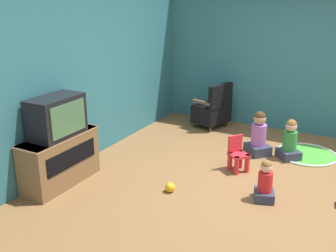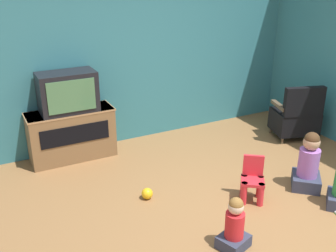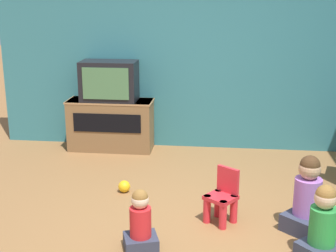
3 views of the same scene
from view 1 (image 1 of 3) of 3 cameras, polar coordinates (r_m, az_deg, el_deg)
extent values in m
plane|color=olive|center=(5.72, 12.62, -7.30)|extent=(30.00, 30.00, 0.00)
cube|color=teal|center=(6.16, -11.20, 8.52)|extent=(5.38, 0.12, 2.82)
cube|color=teal|center=(7.48, 19.75, 9.53)|extent=(0.12, 5.64, 2.82)
cube|color=brown|center=(5.48, -15.39, -4.75)|extent=(1.13, 0.42, 0.69)
cube|color=#A97C50|center=(5.36, -15.69, -1.48)|extent=(1.15, 0.43, 0.02)
cube|color=black|center=(5.31, -13.77, -4.40)|extent=(0.91, 0.01, 0.25)
cube|color=black|center=(5.27, -15.91, 1.33)|extent=(0.74, 0.40, 0.53)
cube|color=#47754C|center=(5.14, -14.25, 1.02)|extent=(0.61, 0.02, 0.41)
cylinder|color=brown|center=(8.03, 6.26, 1.09)|extent=(0.04, 0.04, 0.10)
cylinder|color=brown|center=(7.64, 3.68, 0.24)|extent=(0.04, 0.04, 0.10)
cylinder|color=brown|center=(7.78, 8.69, 0.40)|extent=(0.04, 0.04, 0.10)
cylinder|color=brown|center=(7.38, 6.15, -0.52)|extent=(0.04, 0.04, 0.10)
cube|color=black|center=(7.64, 6.27, 1.87)|extent=(0.75, 0.67, 0.34)
cube|color=black|center=(7.41, 7.64, 4.38)|extent=(0.60, 0.28, 0.43)
cube|color=brown|center=(7.78, 7.66, 4.18)|extent=(0.20, 0.43, 0.05)
cube|color=brown|center=(7.35, 4.94, 3.44)|extent=(0.20, 0.43, 0.05)
cylinder|color=red|center=(5.70, 9.93, -5.70)|extent=(0.07, 0.07, 0.27)
cylinder|color=red|center=(5.81, 11.41, -5.35)|extent=(0.07, 0.07, 0.27)
cylinder|color=red|center=(5.83, 8.96, -5.09)|extent=(0.07, 0.07, 0.27)
cylinder|color=red|center=(5.93, 10.43, -4.76)|extent=(0.07, 0.07, 0.27)
cube|color=red|center=(5.77, 10.25, -4.16)|extent=(0.35, 0.35, 0.04)
cube|color=red|center=(5.80, 9.73, -2.50)|extent=(0.21, 0.16, 0.25)
cylinder|color=green|center=(6.71, 19.41, -3.91)|extent=(0.97, 0.97, 0.01)
torus|color=silver|center=(6.71, 19.41, -3.87)|extent=(0.97, 0.97, 0.04)
cube|color=#33384C|center=(5.15, 13.76, -9.74)|extent=(0.34, 0.31, 0.12)
cylinder|color=red|center=(5.06, 13.92, -7.85)|extent=(0.18, 0.18, 0.26)
sphere|color=beige|center=(4.98, 14.10, -5.81)|extent=(0.15, 0.15, 0.15)
sphere|color=olive|center=(4.97, 14.12, -5.54)|extent=(0.13, 0.13, 0.13)
cube|color=#33384C|center=(6.45, 17.07, -3.94)|extent=(0.44, 0.43, 0.14)
cylinder|color=#2D8C3F|center=(6.37, 17.26, -2.06)|extent=(0.22, 0.22, 0.31)
sphere|color=#D8AD8C|center=(6.29, 17.46, -0.05)|extent=(0.17, 0.17, 0.17)
sphere|color=olive|center=(6.28, 17.49, 0.22)|extent=(0.16, 0.16, 0.16)
cube|color=#33384C|center=(6.50, 12.86, -3.30)|extent=(0.48, 0.48, 0.16)
cylinder|color=#A566BF|center=(6.41, 13.02, -1.23)|extent=(0.24, 0.24, 0.34)
sphere|color=tan|center=(6.33, 13.19, 1.00)|extent=(0.19, 0.19, 0.19)
sphere|color=#472D19|center=(6.32, 13.21, 1.30)|extent=(0.18, 0.18, 0.18)
sphere|color=yellow|center=(5.18, 0.30, -8.89)|extent=(0.13, 0.13, 0.13)
camera|label=2|loc=(2.86, 58.80, 10.33)|focal=42.00mm
camera|label=3|loc=(5.64, 54.38, 7.03)|focal=50.00mm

